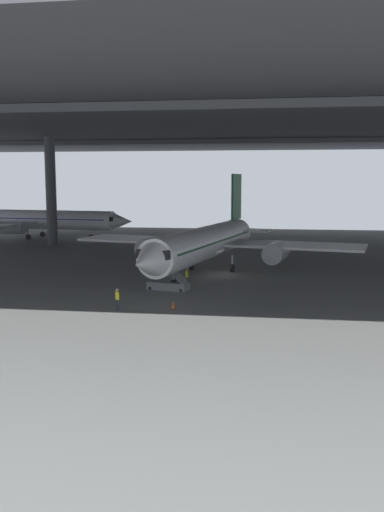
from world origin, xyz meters
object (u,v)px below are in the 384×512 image
object	(u,v)px
boarding_stairs	(168,282)
crew_worker_by_stairs	(187,276)
airplane_distant	(44,220)
airplane_main	(206,243)
traffic_cone_orange	(173,305)
crew_worker_near_nose	(117,298)

from	to	relation	value
boarding_stairs	crew_worker_by_stairs	distance (m)	2.18
boarding_stairs	crew_worker_by_stairs	bearing A→B (deg)	48.22
crew_worker_by_stairs	airplane_distant	bearing A→B (deg)	127.88
airplane_main	airplane_distant	xyz separation A→B (m)	(-30.56, 30.90, -0.08)
traffic_cone_orange	crew_worker_near_nose	bearing A→B (deg)	-166.79
airplane_main	airplane_distant	size ratio (longest dim) A/B	1.05
crew_worker_near_nose	traffic_cone_orange	xyz separation A→B (m)	(4.04, 0.95, -0.64)
crew_worker_by_stairs	airplane_distant	xyz separation A→B (m)	(-29.59, 38.04, 2.20)
traffic_cone_orange	boarding_stairs	bearing A→B (deg)	103.61
airplane_main	crew_worker_by_stairs	bearing A→B (deg)	-97.76
crew_worker_near_nose	airplane_distant	world-z (taller)	airplane_distant
boarding_stairs	airplane_distant	world-z (taller)	airplane_distant
crew_worker_by_stairs	airplane_distant	size ratio (longest dim) A/B	0.05
airplane_main	boarding_stairs	xyz separation A→B (m)	(-2.41, -8.74, -2.53)
crew_worker_near_nose	airplane_distant	xyz separation A→B (m)	(-25.88, 47.90, 2.23)
airplane_main	crew_worker_by_stairs	xyz separation A→B (m)	(-0.97, -7.13, -2.28)
airplane_main	boarding_stairs	world-z (taller)	airplane_main
airplane_main	crew_worker_by_stairs	size ratio (longest dim) A/B	19.13
crew_worker_near_nose	crew_worker_by_stairs	bearing A→B (deg)	69.36
crew_worker_near_nose	crew_worker_by_stairs	distance (m)	10.54
airplane_main	crew_worker_by_stairs	world-z (taller)	airplane_main
boarding_stairs	traffic_cone_orange	size ratio (longest dim) A/B	7.37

